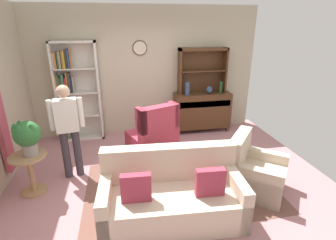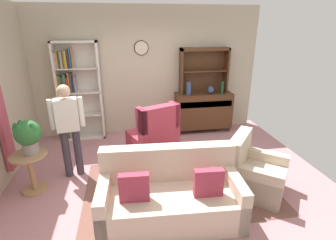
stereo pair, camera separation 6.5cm
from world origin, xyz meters
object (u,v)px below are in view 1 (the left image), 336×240
object	(u,v)px
wingback_chair	(154,137)
plant_stand	(30,170)
sideboard	(202,110)
armchair_floral	(254,173)
person_reading	(68,126)
potted_plant_large	(27,136)
bottle_wine	(221,87)
book_stack	(151,152)
coffee_table	(155,158)
sideboard_hutch	(202,64)
vase_tall	(187,88)
vase_round	(209,90)
couch_floral	(172,196)
bookshelf	(74,92)

from	to	relation	value
wingback_chair	plant_stand	bearing A→B (deg)	-157.07
sideboard	armchair_floral	bearing A→B (deg)	-88.86
wingback_chair	person_reading	bearing A→B (deg)	-161.59
potted_plant_large	bottle_wine	bearing A→B (deg)	25.84
plant_stand	book_stack	world-z (taller)	plant_stand
armchair_floral	coffee_table	xyz separation A→B (m)	(-1.43, 0.63, 0.06)
sideboard_hutch	wingback_chair	distance (m)	2.08
vase_tall	bottle_wine	world-z (taller)	vase_tall
sideboard	person_reading	distance (m)	3.12
armchair_floral	potted_plant_large	bearing A→B (deg)	169.52
sideboard	book_stack	size ratio (longest dim) A/B	5.99
sideboard_hutch	potted_plant_large	distance (m)	3.80
person_reading	coffee_table	world-z (taller)	person_reading
plant_stand	coffee_table	xyz separation A→B (m)	(1.87, 0.04, -0.03)
potted_plant_large	vase_round	bearing A→B (deg)	27.86
couch_floral	book_stack	world-z (taller)	couch_floral
sideboard	coffee_table	distance (m)	2.28
armchair_floral	wingback_chair	world-z (taller)	wingback_chair
vase_tall	wingback_chair	world-z (taller)	vase_tall
vase_tall	couch_floral	bearing A→B (deg)	-108.72
bottle_wine	armchair_floral	size ratio (longest dim) A/B	0.25
sideboard	wingback_chair	xyz separation A→B (m)	(-1.29, -1.02, -0.13)
plant_stand	person_reading	distance (m)	0.83
vase_tall	plant_stand	xyz separation A→B (m)	(-2.86, -1.77, -0.68)
bookshelf	couch_floral	distance (m)	3.31
sideboard_hutch	plant_stand	distance (m)	3.97
couch_floral	book_stack	bearing A→B (deg)	97.98
sideboard_hutch	book_stack	xyz separation A→B (m)	(-1.44, -1.90, -1.09)
bottle_wine	plant_stand	size ratio (longest dim) A/B	0.44
sideboard	vase_round	bearing A→B (deg)	-27.17
potted_plant_large	coffee_table	world-z (taller)	potted_plant_large
armchair_floral	book_stack	size ratio (longest dim) A/B	4.97
sideboard	book_stack	distance (m)	2.29
vase_round	potted_plant_large	distance (m)	3.78
couch_floral	plant_stand	bearing A→B (deg)	155.01
sideboard_hutch	bookshelf	bearing A→B (deg)	-179.50
vase_tall	bottle_wine	bearing A→B (deg)	-0.66
potted_plant_large	person_reading	world-z (taller)	person_reading
coffee_table	book_stack	xyz separation A→B (m)	(-0.06, 0.02, 0.12)
bookshelf	person_reading	size ratio (longest dim) A/B	1.35
sideboard	vase_round	size ratio (longest dim) A/B	7.65
sideboard_hutch	vase_round	xyz separation A→B (m)	(0.13, -0.18, -0.55)
bookshelf	person_reading	bearing A→B (deg)	-86.25
sideboard	vase_tall	xyz separation A→B (m)	(-0.39, -0.08, 0.55)
couch_floral	armchair_floral	xyz separation A→B (m)	(1.35, 0.33, -0.02)
vase_tall	armchair_floral	xyz separation A→B (m)	(0.44, -2.35, -0.77)
armchair_floral	person_reading	distance (m)	2.98
couch_floral	book_stack	xyz separation A→B (m)	(-0.14, 0.97, 0.16)
vase_round	person_reading	distance (m)	3.18
vase_tall	vase_round	size ratio (longest dim) A/B	1.67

